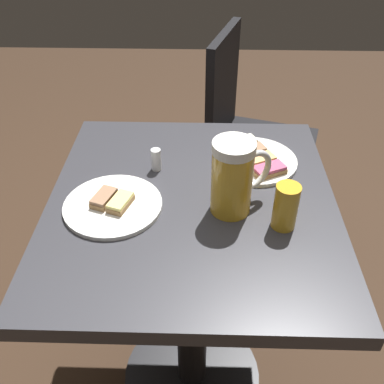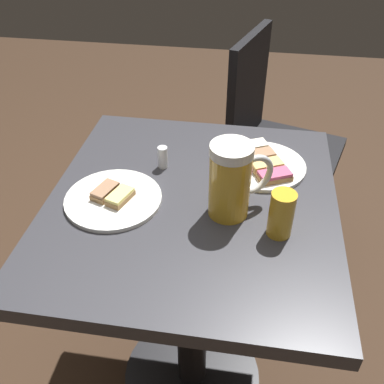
{
  "view_description": "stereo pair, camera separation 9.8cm",
  "coord_description": "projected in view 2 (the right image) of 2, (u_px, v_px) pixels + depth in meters",
  "views": [
    {
      "loc": [
        0.02,
        -0.77,
        1.38
      ],
      "look_at": [
        0.0,
        0.0,
        0.77
      ],
      "focal_mm": 41.07,
      "sensor_mm": 36.0,
      "label": 1
    },
    {
      "loc": [
        0.12,
        -0.76,
        1.38
      ],
      "look_at": [
        0.0,
        0.0,
        0.77
      ],
      "focal_mm": 41.07,
      "sensor_mm": 36.0,
      "label": 2
    }
  ],
  "objects": [
    {
      "name": "cafe_table",
      "position": [
        192.0,
        256.0,
        1.11
      ],
      "size": [
        0.65,
        0.7,
        0.75
      ],
      "color": "black",
      "rests_on": "ground_plane"
    },
    {
      "name": "cafe_chair",
      "position": [
        270.0,
        138.0,
        1.65
      ],
      "size": [
        0.47,
        0.47,
        0.89
      ],
      "rotation": [
        0.0,
        0.0,
        -1.86
      ],
      "color": "black",
      "rests_on": "ground_plane"
    },
    {
      "name": "beer_mug",
      "position": [
        232.0,
        180.0,
        0.9
      ],
      "size": [
        0.14,
        0.11,
        0.17
      ],
      "color": "gold",
      "rests_on": "cafe_table"
    },
    {
      "name": "plate_far",
      "position": [
        113.0,
        198.0,
        0.98
      ],
      "size": [
        0.22,
        0.22,
        0.03
      ],
      "color": "white",
      "rests_on": "cafe_table"
    },
    {
      "name": "plate_near",
      "position": [
        263.0,
        164.0,
        1.08
      ],
      "size": [
        0.21,
        0.21,
        0.03
      ],
      "color": "white",
      "rests_on": "cafe_table"
    },
    {
      "name": "beer_glass_small",
      "position": [
        281.0,
        214.0,
        0.87
      ],
      "size": [
        0.05,
        0.05,
        0.1
      ],
      "primitive_type": "cylinder",
      "color": "gold",
      "rests_on": "cafe_table"
    },
    {
      "name": "salt_shaker",
      "position": [
        163.0,
        157.0,
        1.07
      ],
      "size": [
        0.02,
        0.02,
        0.06
      ],
      "primitive_type": "cylinder",
      "color": "silver",
      "rests_on": "cafe_table"
    },
    {
      "name": "ground_plane",
      "position": [
        192.0,
        375.0,
        1.46
      ],
      "size": [
        6.0,
        6.0,
        0.0
      ],
      "primitive_type": "plane",
      "color": "#382619"
    }
  ]
}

